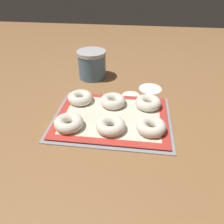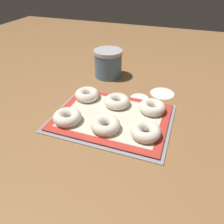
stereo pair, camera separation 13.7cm
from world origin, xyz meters
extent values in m
plane|color=olive|center=(0.00, 0.00, 0.00)|extent=(2.80, 2.80, 0.00)
cube|color=#93969B|center=(0.01, 0.01, 0.00)|extent=(0.41, 0.32, 0.01)
cube|color=red|center=(0.01, 0.01, 0.01)|extent=(0.39, 0.29, 0.00)
cube|color=beige|center=(0.01, 0.01, 0.01)|extent=(0.34, 0.24, 0.00)
torus|color=silver|center=(-0.13, -0.07, 0.03)|extent=(0.10, 0.10, 0.03)
torus|color=silver|center=(0.01, -0.07, 0.03)|extent=(0.10, 0.10, 0.03)
torus|color=silver|center=(0.14, -0.06, 0.03)|extent=(0.10, 0.10, 0.03)
torus|color=silver|center=(-0.13, 0.09, 0.03)|extent=(0.10, 0.10, 0.03)
torus|color=silver|center=(0.00, 0.08, 0.03)|extent=(0.10, 0.10, 0.03)
torus|color=silver|center=(0.13, 0.09, 0.03)|extent=(0.10, 0.10, 0.03)
cylinder|color=slate|center=(-0.13, 0.33, 0.06)|extent=(0.13, 0.13, 0.11)
cylinder|color=#B2B2B7|center=(-0.13, 0.33, 0.12)|extent=(0.13, 0.13, 0.02)
ellipsoid|color=white|center=(0.15, 0.25, 0.00)|extent=(0.10, 0.10, 0.00)
ellipsoid|color=white|center=(0.06, 0.18, 0.00)|extent=(0.08, 0.08, 0.00)
camera|label=1|loc=(0.09, -0.61, 0.46)|focal=35.00mm
camera|label=2|loc=(0.22, -0.58, 0.46)|focal=35.00mm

